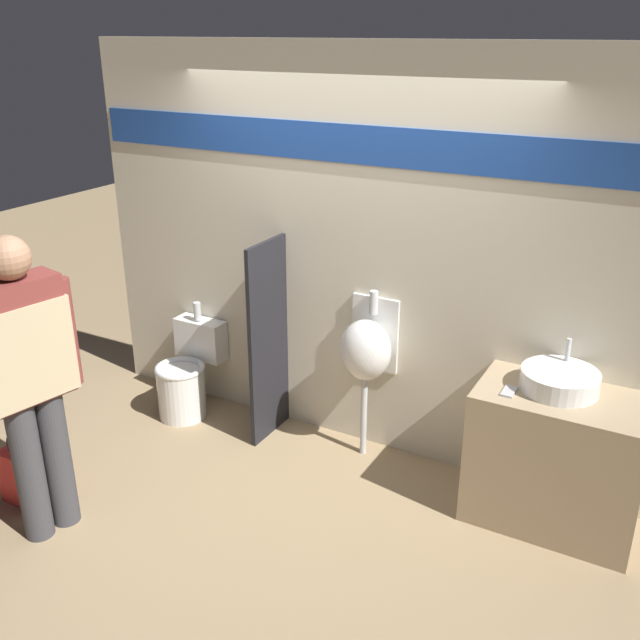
{
  "coord_description": "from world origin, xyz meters",
  "views": [
    {
      "loc": [
        2.01,
        -3.46,
        2.76
      ],
      "look_at": [
        0.0,
        0.17,
        1.05
      ],
      "focal_mm": 40.0,
      "sensor_mm": 36.0,
      "label": 1
    }
  ],
  "objects_px": {
    "sink_basin": "(560,380)",
    "person_in_vest": "(27,370)",
    "toilet": "(187,376)",
    "shopping_bag": "(21,476)",
    "urinal_near_counter": "(366,350)",
    "cell_phone": "(509,391)"
  },
  "relations": [
    {
      "from": "sink_basin",
      "to": "person_in_vest",
      "type": "relative_size",
      "value": 0.24
    },
    {
      "from": "toilet",
      "to": "shopping_bag",
      "type": "distance_m",
      "value": 1.41
    },
    {
      "from": "shopping_bag",
      "to": "urinal_near_counter",
      "type": "bearing_deg",
      "value": 43.46
    },
    {
      "from": "toilet",
      "to": "person_in_vest",
      "type": "distance_m",
      "value": 1.67
    },
    {
      "from": "sink_basin",
      "to": "shopping_bag",
      "type": "distance_m",
      "value": 3.3
    },
    {
      "from": "sink_basin",
      "to": "urinal_near_counter",
      "type": "bearing_deg",
      "value": 176.54
    },
    {
      "from": "cell_phone",
      "to": "toilet",
      "type": "bearing_deg",
      "value": 177.74
    },
    {
      "from": "toilet",
      "to": "urinal_near_counter",
      "type": "bearing_deg",
      "value": 5.8
    },
    {
      "from": "sink_basin",
      "to": "person_in_vest",
      "type": "distance_m",
      "value": 2.96
    },
    {
      "from": "person_in_vest",
      "to": "shopping_bag",
      "type": "bearing_deg",
      "value": 86.87
    },
    {
      "from": "sink_basin",
      "to": "person_in_vest",
      "type": "xyz_separation_m",
      "value": [
        -2.51,
        -1.55,
        0.14
      ]
    },
    {
      "from": "cell_phone",
      "to": "shopping_bag",
      "type": "bearing_deg",
      "value": -153.79
    },
    {
      "from": "person_in_vest",
      "to": "shopping_bag",
      "type": "distance_m",
      "value": 0.94
    },
    {
      "from": "cell_phone",
      "to": "shopping_bag",
      "type": "distance_m",
      "value": 3.01
    },
    {
      "from": "person_in_vest",
      "to": "urinal_near_counter",
      "type": "bearing_deg",
      "value": -26.26
    },
    {
      "from": "toilet",
      "to": "person_in_vest",
      "type": "xyz_separation_m",
      "value": [
        0.17,
        -1.48,
        0.74
      ]
    },
    {
      "from": "urinal_near_counter",
      "to": "person_in_vest",
      "type": "distance_m",
      "value": 2.08
    },
    {
      "from": "cell_phone",
      "to": "person_in_vest",
      "type": "bearing_deg",
      "value": -148.58
    },
    {
      "from": "cell_phone",
      "to": "person_in_vest",
      "type": "xyz_separation_m",
      "value": [
        -2.27,
        -1.39,
        0.19
      ]
    },
    {
      "from": "urinal_near_counter",
      "to": "person_in_vest",
      "type": "relative_size",
      "value": 0.65
    },
    {
      "from": "cell_phone",
      "to": "toilet",
      "type": "relative_size",
      "value": 0.17
    },
    {
      "from": "cell_phone",
      "to": "person_in_vest",
      "type": "height_order",
      "value": "person_in_vest"
    }
  ]
}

